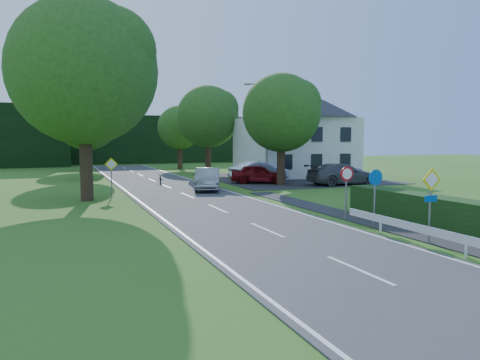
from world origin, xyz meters
name	(u,v)px	position (x,y,z in m)	size (l,w,h in m)	color
road	(206,204)	(0.00, 20.00, 0.02)	(7.00, 80.00, 0.04)	#3E3E41
parking_pad	(291,179)	(12.00, 33.00, 0.02)	(14.00, 16.00, 0.04)	#252528
line_edge_left	(147,207)	(-3.25, 20.00, 0.04)	(0.12, 80.00, 0.01)	white
line_edge_right	(260,201)	(3.25, 20.00, 0.04)	(0.12, 80.00, 0.01)	white
line_centre	(206,203)	(0.00, 20.00, 0.04)	(0.12, 80.00, 0.01)	white
tree_main	(84,100)	(-6.00, 24.00, 5.82)	(9.40, 9.40, 11.64)	#254B16
tree_left_far	(87,131)	(-5.00, 40.00, 4.29)	(7.00, 7.00, 8.58)	#254B16
tree_right_far	(208,130)	(7.00, 42.00, 4.54)	(7.40, 7.40, 9.09)	#254B16
tree_left_back	(86,135)	(-4.50, 52.00, 4.04)	(6.60, 6.60, 8.07)	#254B16
tree_right_back	(180,137)	(6.00, 50.00, 3.78)	(6.20, 6.20, 7.56)	#254B16
tree_right_mid	(281,130)	(8.50, 28.00, 4.29)	(7.00, 7.00, 8.58)	#254B16
treeline_right	(167,140)	(8.00, 66.00, 3.50)	(30.00, 5.00, 7.00)	black
house_white	(296,130)	(14.00, 36.00, 4.41)	(10.60, 8.40, 8.60)	silver
streetlight	(265,128)	(8.06, 30.00, 4.46)	(2.03, 0.18, 8.00)	gray
sign_priority_right	(431,191)	(4.30, 7.98, 1.80)	(0.78, 0.09, 2.59)	gray
sign_roundabout	(375,187)	(4.30, 10.98, 1.67)	(0.64, 0.08, 2.37)	gray
sign_speed_limit	(347,180)	(4.30, 12.97, 1.77)	(0.64, 0.11, 2.37)	gray
sign_priority_left	(111,170)	(-4.50, 24.98, 1.72)	(0.78, 0.09, 2.44)	gray
moving_car	(207,179)	(2.11, 26.53, 0.81)	(1.63, 4.66, 1.54)	#9D9DA1
motorcycle	(160,178)	(0.04, 32.42, 0.47)	(0.57, 1.65, 0.87)	black
parked_car_red	(259,174)	(7.46, 29.92, 0.80)	(1.79, 4.45, 1.52)	maroon
parked_car_silver_a	(259,171)	(8.11, 31.38, 0.88)	(1.78, 5.11, 1.68)	silver
parked_car_grey	(342,174)	(13.02, 26.50, 0.86)	(2.30, 5.66, 1.64)	#4C4B51
parked_car_silver_b	(343,171)	(16.74, 31.98, 0.68)	(2.11, 4.57, 1.27)	silver
parasol	(290,166)	(12.89, 35.00, 1.05)	(2.20, 2.24, 2.02)	red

